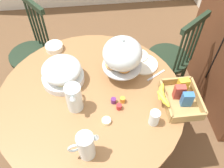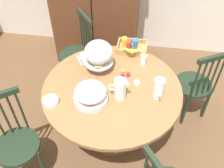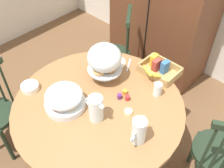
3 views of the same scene
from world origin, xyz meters
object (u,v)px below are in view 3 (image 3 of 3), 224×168
at_px(windsor_chair_by_cabinet, 218,154).
at_px(cereal_bowl, 30,87).
at_px(pastry_stand_with_dome, 104,59).
at_px(orange_juice_pitcher, 96,109).
at_px(cereal_basket, 158,69).
at_px(china_plate_large, 113,62).
at_px(windsor_chair_facing_door, 114,56).
at_px(milk_pitcher, 139,132).
at_px(fruit_platter_covered, 64,98).
at_px(china_plate_small, 104,58).
at_px(dining_table, 99,119).
at_px(butter_dish, 128,112).
at_px(drinking_glass, 158,89).

bearing_deg(windsor_chair_by_cabinet, cereal_bowl, -152.26).
distance_m(pastry_stand_with_dome, orange_juice_pitcher, 0.44).
height_order(pastry_stand_with_dome, cereal_basket, pastry_stand_with_dome).
bearing_deg(china_plate_large, windsor_chair_by_cabinet, 0.98).
height_order(windsor_chair_by_cabinet, orange_juice_pitcher, windsor_chair_by_cabinet).
relative_size(windsor_chair_facing_door, milk_pitcher, 4.89).
bearing_deg(fruit_platter_covered, windsor_chair_facing_door, 112.50).
bearing_deg(china_plate_small, dining_table, -50.13).
bearing_deg(dining_table, fruit_platter_covered, -130.63).
distance_m(china_plate_small, butter_dish, 0.64).
bearing_deg(windsor_chair_by_cabinet, cereal_basket, 168.46).
xyz_separation_m(dining_table, fruit_platter_covered, (-0.16, -0.18, 0.28)).
xyz_separation_m(windsor_chair_by_cabinet, china_plate_large, (-1.09, -0.02, 0.29)).
relative_size(windsor_chair_by_cabinet, pastry_stand_with_dome, 2.83).
distance_m(windsor_chair_facing_door, milk_pitcher, 1.32).
relative_size(orange_juice_pitcher, butter_dish, 3.41).
bearing_deg(cereal_bowl, drinking_glass, 40.44).
xyz_separation_m(milk_pitcher, china_plate_large, (-0.66, 0.46, -0.09)).
xyz_separation_m(windsor_chair_by_cabinet, windsor_chair_facing_door, (-1.39, 0.33, 0.00)).
height_order(dining_table, pastry_stand_with_dome, pastry_stand_with_dome).
bearing_deg(china_plate_small, windsor_chair_facing_door, 120.72).
bearing_deg(windsor_chair_facing_door, china_plate_large, -48.55).
height_order(windsor_chair_facing_door, pastry_stand_with_dome, pastry_stand_with_dome).
bearing_deg(fruit_platter_covered, drinking_glass, 53.61).
bearing_deg(butter_dish, windsor_chair_facing_door, 138.73).
distance_m(fruit_platter_covered, cereal_bowl, 0.36).
height_order(dining_table, cereal_basket, cereal_basket).
bearing_deg(cereal_basket, china_plate_small, -157.10).
bearing_deg(fruit_platter_covered, cereal_basket, 70.48).
bearing_deg(cereal_bowl, fruit_platter_covered, 13.18).
distance_m(orange_juice_pitcher, cereal_basket, 0.69).
relative_size(dining_table, cereal_bowl, 9.25).
xyz_separation_m(pastry_stand_with_dome, butter_dish, (0.39, -0.15, -0.19)).
xyz_separation_m(dining_table, orange_juice_pitcher, (0.09, -0.10, 0.29)).
height_order(dining_table, cereal_bowl, cereal_bowl).
height_order(orange_juice_pitcher, drinking_glass, orange_juice_pitcher).
xyz_separation_m(cereal_basket, china_plate_small, (-0.45, -0.19, -0.03)).
bearing_deg(china_plate_large, orange_juice_pitcher, -57.64).
bearing_deg(orange_juice_pitcher, butter_dish, 54.45).
bearing_deg(windsor_chair_facing_door, windsor_chair_by_cabinet, -13.32).
relative_size(milk_pitcher, china_plate_small, 1.33).
distance_m(windsor_chair_by_cabinet, cereal_basket, 0.81).
relative_size(dining_table, orange_juice_pitcher, 6.33).
bearing_deg(drinking_glass, orange_juice_pitcher, -109.77).
bearing_deg(china_plate_large, china_plate_small, -165.26).
height_order(fruit_platter_covered, china_plate_large, fruit_platter_covered).
bearing_deg(dining_table, butter_dish, 21.85).
relative_size(pastry_stand_with_dome, cereal_bowl, 2.46).
relative_size(china_plate_small, drinking_glass, 1.36).
bearing_deg(windsor_chair_facing_door, dining_table, -54.28).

